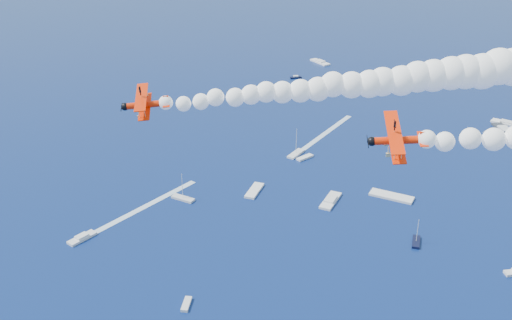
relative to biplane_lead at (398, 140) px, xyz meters
The scene contains 4 objects.
biplane_lead is the anchor object (origin of this frame).
biplane_trail 40.40m from the biplane_lead, behind, with size 7.47×8.37×5.04m, color red, non-canonical shape.
smoke_trail_trail 24.84m from the biplane_lead, 134.32° to the left, with size 47.17×46.06×11.01m, color white, non-canonical shape.
spectator_boats 125.83m from the biplane_lead, 101.16° to the left, with size 232.79×178.38×0.70m.
Camera 1 is at (53.32, -43.20, 91.34)m, focal length 43.72 mm.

